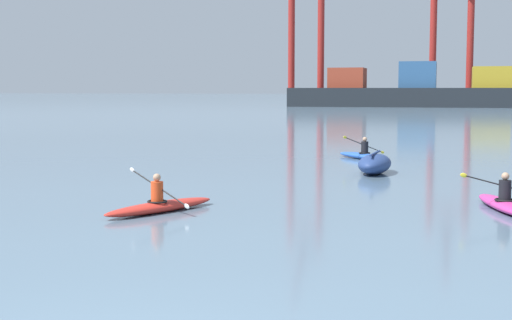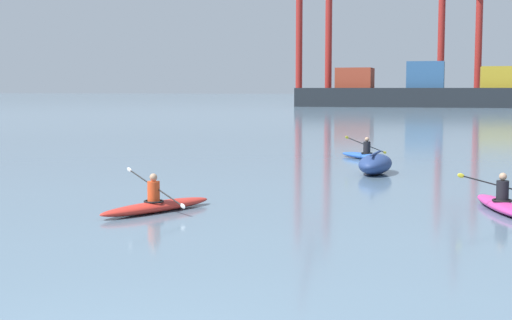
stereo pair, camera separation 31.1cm
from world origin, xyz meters
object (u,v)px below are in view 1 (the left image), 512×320
(gantry_crane_west, at_px, (306,9))
(capsized_dinghy, at_px, (375,164))
(gantry_crane_west_mid, at_px, (452,18))
(kayak_blue, at_px, (363,155))
(container_barge, at_px, (418,92))
(kayak_red, at_px, (160,205))
(kayak_magenta, at_px, (503,203))

(gantry_crane_west, height_order, capsized_dinghy, gantry_crane_west)
(gantry_crane_west_mid, xyz_separation_m, kayak_blue, (-4.12, -103.57, -15.15))
(capsized_dinghy, bearing_deg, container_barge, 91.23)
(capsized_dinghy, bearing_deg, gantry_crane_west_mid, 88.34)
(kayak_red, bearing_deg, container_barge, 88.81)
(kayak_magenta, bearing_deg, container_barge, 93.22)
(gantry_crane_west, distance_m, kayak_blue, 103.83)
(gantry_crane_west, xyz_separation_m, capsized_dinghy, (22.12, -105.58, -16.81))
(capsized_dinghy, relative_size, kayak_red, 0.81)
(gantry_crane_west, bearing_deg, kayak_red, -81.22)
(gantry_crane_west, relative_size, kayak_magenta, 9.96)
(container_barge, bearing_deg, gantry_crane_west_mid, 64.34)
(container_barge, height_order, gantry_crane_west, gantry_crane_west)
(container_barge, xyz_separation_m, capsized_dinghy, (2.10, -98.01, -2.07))
(gantry_crane_west_mid, xyz_separation_m, kayak_red, (-7.48, -118.48, -15.15))
(container_barge, height_order, kayak_red, container_barge)
(kayak_magenta, bearing_deg, kayak_red, -163.77)
(gantry_crane_west, distance_m, capsized_dinghy, 109.17)
(container_barge, distance_m, capsized_dinghy, 98.05)
(kayak_red, height_order, kayak_magenta, kayak_red)
(gantry_crane_west_mid, bearing_deg, container_barge, -115.66)
(capsized_dinghy, height_order, kayak_red, kayak_red)
(gantry_crane_west, distance_m, gantry_crane_west_mid, 25.55)
(container_barge, xyz_separation_m, gantry_crane_west_mid, (5.25, 10.92, 12.90))
(kayak_red, bearing_deg, gantry_crane_west_mid, 86.39)
(gantry_crane_west, relative_size, kayak_red, 10.37)
(gantry_crane_west, bearing_deg, gantry_crane_west_mid, 7.55)
(container_barge, relative_size, gantry_crane_west, 1.22)
(container_barge, height_order, kayak_magenta, container_barge)
(kayak_magenta, bearing_deg, gantry_crane_west_mid, 90.33)
(container_barge, bearing_deg, gantry_crane_west, 159.28)
(gantry_crane_west_mid, xyz_separation_m, capsized_dinghy, (-3.15, -108.93, -14.97))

